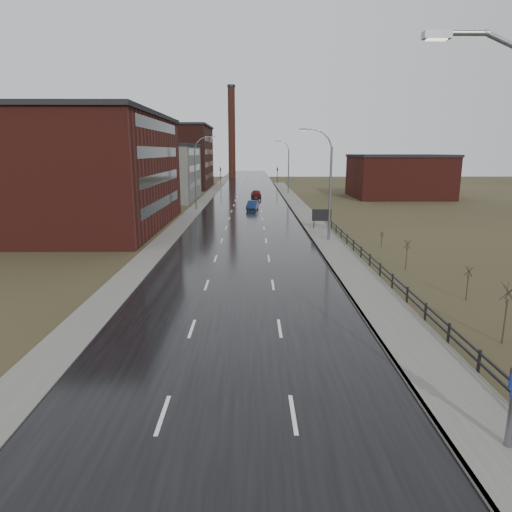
{
  "coord_description": "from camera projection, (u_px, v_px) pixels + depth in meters",
  "views": [
    {
      "loc": [
        0.86,
        -10.41,
        9.11
      ],
      "look_at": [
        1.09,
        16.14,
        3.0
      ],
      "focal_mm": 32.0,
      "sensor_mm": 36.0,
      "label": 1
    }
  ],
  "objects": [
    {
      "name": "ground",
      "position": [
        220.0,
        501.0,
        12.18
      ],
      "size": [
        320.0,
        320.0,
        0.0
      ],
      "primitive_type": "plane",
      "color": "#2D2819",
      "rests_on": "ground"
    },
    {
      "name": "road",
      "position": [
        246.0,
        211.0,
        70.64
      ],
      "size": [
        14.0,
        300.0,
        0.06
      ],
      "primitive_type": "cube",
      "color": "black",
      "rests_on": "ground"
    },
    {
      "name": "sidewalk_right",
      "position": [
        328.0,
        242.0,
        46.34
      ],
      "size": [
        3.2,
        180.0,
        0.18
      ],
      "primitive_type": "cube",
      "color": "#595651",
      "rests_on": "ground"
    },
    {
      "name": "curb_right",
      "position": [
        313.0,
        242.0,
        46.33
      ],
      "size": [
        0.16,
        180.0,
        0.18
      ],
      "primitive_type": "cube",
      "color": "slate",
      "rests_on": "ground"
    },
    {
      "name": "sidewalk_left",
      "position": [
        194.0,
        211.0,
        70.56
      ],
      "size": [
        2.4,
        260.0,
        0.12
      ],
      "primitive_type": "cube",
      "color": "#595651",
      "rests_on": "ground"
    },
    {
      "name": "warehouse_near",
      "position": [
        69.0,
        171.0,
        54.34
      ],
      "size": [
        22.44,
        28.56,
        13.5
      ],
      "color": "#471914",
      "rests_on": "ground"
    },
    {
      "name": "warehouse_mid",
      "position": [
        153.0,
        172.0,
        86.86
      ],
      "size": [
        16.32,
        20.4,
        10.5
      ],
      "color": "slate",
      "rests_on": "ground"
    },
    {
      "name": "warehouse_far",
      "position": [
        158.0,
        157.0,
        115.49
      ],
      "size": [
        26.52,
        24.48,
        15.5
      ],
      "color": "#331611",
      "rests_on": "ground"
    },
    {
      "name": "building_right",
      "position": [
        399.0,
        176.0,
        91.39
      ],
      "size": [
        18.36,
        16.32,
        8.5
      ],
      "color": "#471914",
      "rests_on": "ground"
    },
    {
      "name": "smokestack",
      "position": [
        232.0,
        132.0,
        154.83
      ],
      "size": [
        2.7,
        2.7,
        30.7
      ],
      "color": "#331611",
      "rests_on": "ground"
    },
    {
      "name": "streetlight_right_mid",
      "position": [
        328.0,
        184.0,
        46.02
      ],
      "size": [
        3.36,
        0.28,
        11.35
      ],
      "color": "slate",
      "rests_on": "ground"
    },
    {
      "name": "streetlight_left",
      "position": [
        197.0,
        173.0,
        71.22
      ],
      "size": [
        3.36,
        0.28,
        11.35
      ],
      "color": "slate",
      "rests_on": "ground"
    },
    {
      "name": "streetlight_right_far",
      "position": [
        287.0,
        167.0,
        98.65
      ],
      "size": [
        3.36,
        0.28,
        11.35
      ],
      "color": "slate",
      "rests_on": "ground"
    },
    {
      "name": "guardrail",
      "position": [
        396.0,
        282.0,
        29.95
      ],
      "size": [
        0.1,
        53.05,
        1.1
      ],
      "color": "black",
      "rests_on": "ground"
    },
    {
      "name": "shrub_c",
      "position": [
        506.0,
        312.0,
        21.8
      ],
      "size": [
        0.71,
        0.75,
        3.03
      ],
      "color": "#382D23",
      "rests_on": "ground"
    },
    {
      "name": "shrub_d",
      "position": [
        468.0,
        282.0,
        28.32
      ],
      "size": [
        0.52,
        0.55,
        2.19
      ],
      "color": "#382D23",
      "rests_on": "ground"
    },
    {
      "name": "shrub_e",
      "position": [
        407.0,
        254.0,
        35.75
      ],
      "size": [
        0.56,
        0.59,
        2.38
      ],
      "color": "#382D23",
      "rests_on": "ground"
    },
    {
      "name": "shrub_f",
      "position": [
        382.0,
        239.0,
        44.14
      ],
      "size": [
        0.38,
        0.39,
        1.54
      ],
      "color": "#382D23",
      "rests_on": "ground"
    },
    {
      "name": "billboard",
      "position": [
        322.0,
        216.0,
        53.91
      ],
      "size": [
        2.3,
        0.17,
        2.44
      ],
      "color": "black",
      "rests_on": "ground"
    },
    {
      "name": "traffic_light_left",
      "position": [
        220.0,
        168.0,
        128.02
      ],
      "size": [
        0.58,
        2.73,
        5.3
      ],
      "color": "black",
      "rests_on": "ground"
    },
    {
      "name": "traffic_light_right",
      "position": [
        277.0,
        168.0,
        128.15
      ],
      "size": [
        0.58,
        2.73,
        5.3
      ],
      "color": "black",
      "rests_on": "ground"
    },
    {
      "name": "car_near",
      "position": [
        253.0,
        206.0,
        72.25
      ],
      "size": [
        2.04,
        4.45,
        1.42
      ],
      "primitive_type": "imported",
      "rotation": [
        0.0,
        0.0,
        -0.13
      ],
      "color": "#0E1C46",
      "rests_on": "ground"
    },
    {
      "name": "car_far",
      "position": [
        256.0,
        194.0,
        91.22
      ],
      "size": [
        2.18,
        4.82,
        1.61
      ],
      "primitive_type": "imported",
      "rotation": [
        0.0,
        0.0,
        3.2
      ],
      "color": "#570E13",
      "rests_on": "ground"
    }
  ]
}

